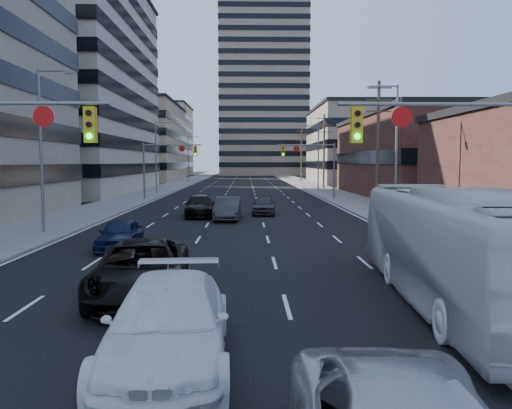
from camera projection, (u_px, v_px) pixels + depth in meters
The scene contains 28 objects.
road_surface at pixel (243, 177), 137.33m from camera, with size 18.00×300.00×0.02m, color black.
sidewalk_left at pixel (202, 176), 137.09m from camera, with size 5.00×300.00×0.15m, color slate.
sidewalk_right at pixel (285, 176), 137.56m from camera, with size 5.00×300.00×0.15m, color slate.
office_left_mid at pixel (36, 86), 65.85m from camera, with size 26.00×34.00×28.00m, color #ADA089.
office_left_far at pixel (130, 143), 106.27m from camera, with size 20.00×30.00×16.00m, color gray.
storefront_right_mid at pixel (447, 158), 57.75m from camera, with size 20.00×30.00×9.00m, color #472119.
office_right_far at pixel (373, 146), 95.41m from camera, with size 22.00×28.00×14.00m, color gray.
apartment_tower at pixel (263, 81), 154.91m from camera, with size 26.00×26.00×58.00m, color gray.
bg_block_left at pixel (148, 141), 145.86m from camera, with size 24.00×24.00×20.00m, color #ADA089.
bg_block_right at pixel (359, 155), 137.48m from camera, with size 22.00×22.00×12.00m, color gray.
signal_near_right at pixel (463, 152), 15.58m from camera, with size 6.59×0.33×6.00m.
signal_far_left at pixel (166, 159), 52.13m from camera, with size 6.09×0.33×6.00m.
signal_far_right at pixel (312, 159), 52.44m from camera, with size 6.09×0.33×6.00m.
utility_pole_block at pixel (378, 142), 43.45m from camera, with size 2.20×0.28×11.00m.
utility_pole_midblock at pixel (324, 150), 73.33m from camera, with size 2.20×0.28×11.00m.
utility_pole_distant at pixel (301, 153), 103.22m from camera, with size 2.20×0.28×11.00m.
streetlight_left_near at pixel (44, 143), 27.11m from camera, with size 2.03×0.22×9.00m.
streetlight_left_mid at pixel (157, 154), 61.98m from camera, with size 2.03×0.22×9.00m.
streetlight_left_far at pixel (189, 157), 96.84m from camera, with size 2.03×0.22×9.00m.
streetlight_right_near at pixel (394, 146), 32.52m from camera, with size 2.03×0.22×9.00m.
streetlight_right_far at pixel (317, 154), 67.38m from camera, with size 2.03×0.22×9.00m.
black_pickup at pixel (142, 270), 14.72m from camera, with size 2.78×6.02×1.67m, color black.
white_van at pixel (169, 324), 9.78m from camera, with size 2.34×5.76×1.67m, color white.
transit_bus at pixel (454, 247), 13.93m from camera, with size 2.77×11.86×3.30m, color silver.
sedan_blue at pixel (120, 234), 22.95m from camera, with size 1.64×4.08×1.39m, color #0D1836.
sedan_grey_center at pixel (228, 209), 34.49m from camera, with size 1.67×4.80×1.58m, color #333336.
sedan_black_far at pixel (200, 206), 36.62m from camera, with size 2.19×5.39×1.56m, color black.
sedan_grey_right at pixel (264, 205), 38.08m from camera, with size 1.69×4.21×1.43m, color #343436.
Camera 1 is at (0.66, -7.53, 4.02)m, focal length 35.00 mm.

